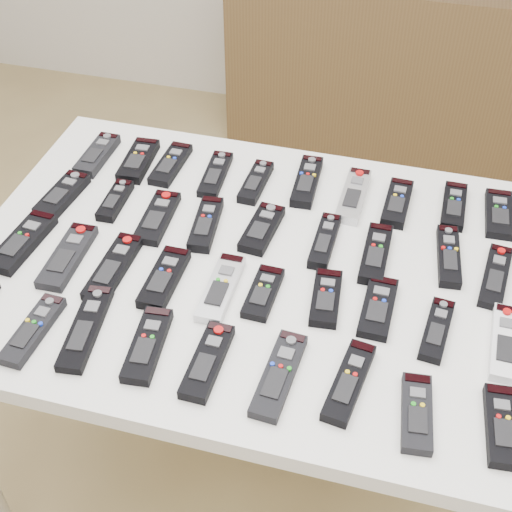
% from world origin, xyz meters
% --- Properties ---
extents(ground, '(4.00, 4.00, 0.00)m').
position_xyz_m(ground, '(0.00, 0.00, 0.00)').
color(ground, olive).
rests_on(ground, ground).
extents(table, '(1.25, 0.88, 0.78)m').
position_xyz_m(table, '(0.05, 0.04, 0.72)').
color(table, white).
rests_on(table, ground).
extents(sideboard, '(1.49, 0.38, 0.75)m').
position_xyz_m(sideboard, '(0.24, 1.78, 0.37)').
color(sideboard, '#523A21').
rests_on(sideboard, ground).
extents(remote_0, '(0.06, 0.17, 0.02)m').
position_xyz_m(remote_0, '(-0.44, 0.31, 0.79)').
color(remote_0, black).
rests_on(remote_0, table).
extents(remote_1, '(0.07, 0.17, 0.02)m').
position_xyz_m(remote_1, '(-0.33, 0.32, 0.79)').
color(remote_1, black).
rests_on(remote_1, table).
extents(remote_2, '(0.06, 0.17, 0.02)m').
position_xyz_m(remote_2, '(-0.25, 0.32, 0.79)').
color(remote_2, black).
rests_on(remote_2, table).
extents(remote_3, '(0.06, 0.18, 0.02)m').
position_xyz_m(remote_3, '(-0.13, 0.31, 0.79)').
color(remote_3, black).
rests_on(remote_3, table).
extents(remote_4, '(0.05, 0.16, 0.02)m').
position_xyz_m(remote_4, '(-0.02, 0.31, 0.79)').
color(remote_4, black).
rests_on(remote_4, table).
extents(remote_5, '(0.06, 0.19, 0.02)m').
position_xyz_m(remote_5, '(0.09, 0.34, 0.79)').
color(remote_5, black).
rests_on(remote_5, table).
extents(remote_6, '(0.06, 0.19, 0.02)m').
position_xyz_m(remote_6, '(0.21, 0.31, 0.79)').
color(remote_6, '#B7B7BC').
rests_on(remote_6, table).
extents(remote_7, '(0.06, 0.17, 0.02)m').
position_xyz_m(remote_7, '(0.31, 0.31, 0.79)').
color(remote_7, black).
rests_on(remote_7, table).
extents(remote_8, '(0.05, 0.16, 0.02)m').
position_xyz_m(remote_8, '(0.44, 0.34, 0.79)').
color(remote_8, black).
rests_on(remote_8, table).
extents(remote_9, '(0.07, 0.16, 0.02)m').
position_xyz_m(remote_9, '(0.54, 0.34, 0.79)').
color(remote_9, black).
rests_on(remote_9, table).
extents(remote_10, '(0.07, 0.17, 0.02)m').
position_xyz_m(remote_10, '(-0.45, 0.14, 0.79)').
color(remote_10, black).
rests_on(remote_10, table).
extents(remote_11, '(0.05, 0.14, 0.02)m').
position_xyz_m(remote_11, '(-0.32, 0.15, 0.79)').
color(remote_11, black).
rests_on(remote_11, table).
extents(remote_12, '(0.07, 0.18, 0.02)m').
position_xyz_m(remote_12, '(-0.20, 0.12, 0.79)').
color(remote_12, black).
rests_on(remote_12, table).
extents(remote_13, '(0.07, 0.18, 0.02)m').
position_xyz_m(remote_13, '(-0.09, 0.13, 0.79)').
color(remote_13, black).
rests_on(remote_13, table).
extents(remote_14, '(0.07, 0.16, 0.02)m').
position_xyz_m(remote_14, '(0.03, 0.14, 0.79)').
color(remote_14, black).
rests_on(remote_14, table).
extents(remote_15, '(0.04, 0.17, 0.02)m').
position_xyz_m(remote_15, '(0.18, 0.14, 0.79)').
color(remote_15, black).
rests_on(remote_15, table).
extents(remote_16, '(0.05, 0.18, 0.02)m').
position_xyz_m(remote_16, '(0.29, 0.13, 0.79)').
color(remote_16, black).
rests_on(remote_16, table).
extents(remote_17, '(0.06, 0.18, 0.02)m').
position_xyz_m(remote_17, '(0.44, 0.16, 0.79)').
color(remote_17, black).
rests_on(remote_17, table).
extents(remote_18, '(0.07, 0.19, 0.02)m').
position_xyz_m(remote_18, '(0.54, 0.12, 0.79)').
color(remote_18, black).
rests_on(remote_18, table).
extents(remote_19, '(0.08, 0.19, 0.02)m').
position_xyz_m(remote_19, '(-0.46, -0.04, 0.79)').
color(remote_19, black).
rests_on(remote_19, table).
extents(remote_20, '(0.07, 0.20, 0.02)m').
position_xyz_m(remote_20, '(-0.34, -0.05, 0.79)').
color(remote_20, black).
rests_on(remote_20, table).
extents(remote_21, '(0.06, 0.20, 0.02)m').
position_xyz_m(remote_21, '(-0.23, -0.06, 0.79)').
color(remote_21, black).
rests_on(remote_21, table).
extents(remote_22, '(0.06, 0.17, 0.02)m').
position_xyz_m(remote_22, '(-0.12, -0.06, 0.79)').
color(remote_22, black).
rests_on(remote_22, table).
extents(remote_23, '(0.05, 0.19, 0.02)m').
position_xyz_m(remote_23, '(0.00, -0.06, 0.79)').
color(remote_23, '#B7B7BC').
rests_on(remote_23, table).
extents(remote_24, '(0.06, 0.14, 0.02)m').
position_xyz_m(remote_24, '(0.09, -0.05, 0.79)').
color(remote_24, black).
rests_on(remote_24, table).
extents(remote_25, '(0.07, 0.15, 0.02)m').
position_xyz_m(remote_25, '(0.21, -0.03, 0.79)').
color(remote_25, black).
rests_on(remote_25, table).
extents(remote_26, '(0.06, 0.16, 0.02)m').
position_xyz_m(remote_26, '(0.32, -0.03, 0.79)').
color(remote_26, black).
rests_on(remote_26, table).
extents(remote_27, '(0.06, 0.16, 0.02)m').
position_xyz_m(remote_27, '(0.43, -0.06, 0.79)').
color(remote_27, black).
rests_on(remote_27, table).
extents(remote_28, '(0.05, 0.19, 0.02)m').
position_xyz_m(remote_28, '(0.56, -0.06, 0.79)').
color(remote_28, silver).
rests_on(remote_28, table).
extents(remote_30, '(0.06, 0.18, 0.02)m').
position_xyz_m(remote_30, '(-0.31, -0.26, 0.79)').
color(remote_30, black).
rests_on(remote_30, table).
extents(remote_31, '(0.08, 0.22, 0.02)m').
position_xyz_m(remote_31, '(-0.22, -0.23, 0.79)').
color(remote_31, black).
rests_on(remote_31, table).
extents(remote_32, '(0.07, 0.18, 0.02)m').
position_xyz_m(remote_32, '(-0.09, -0.24, 0.79)').
color(remote_32, black).
rests_on(remote_32, table).
extents(remote_33, '(0.06, 0.18, 0.02)m').
position_xyz_m(remote_33, '(0.03, -0.25, 0.79)').
color(remote_33, black).
rests_on(remote_33, table).
extents(remote_34, '(0.07, 0.20, 0.02)m').
position_xyz_m(remote_34, '(0.17, -0.24, 0.79)').
color(remote_34, black).
rests_on(remote_34, table).
extents(remote_35, '(0.07, 0.19, 0.02)m').
position_xyz_m(remote_35, '(0.29, -0.23, 0.79)').
color(remote_35, black).
rests_on(remote_35, table).
extents(remote_36, '(0.07, 0.16, 0.02)m').
position_xyz_m(remote_36, '(0.42, -0.26, 0.79)').
color(remote_36, black).
rests_on(remote_36, table).
extents(remote_37, '(0.07, 0.16, 0.02)m').
position_xyz_m(remote_37, '(0.56, -0.25, 0.79)').
color(remote_37, black).
rests_on(remote_37, table).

